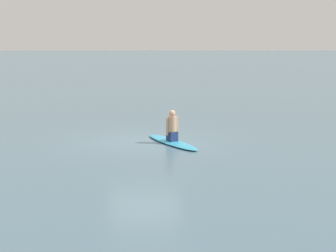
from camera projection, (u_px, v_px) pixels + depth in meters
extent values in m
plane|color=slate|center=(145.00, 142.00, 17.33)|extent=(400.00, 400.00, 0.00)
ellipsoid|color=#339EC6|center=(172.00, 142.00, 17.12)|extent=(2.01, 3.11, 0.09)
cube|color=navy|center=(172.00, 136.00, 17.09)|extent=(0.41, 0.44, 0.33)
cylinder|color=tan|center=(172.00, 124.00, 17.02)|extent=(0.41, 0.41, 0.54)
sphere|color=tan|center=(172.00, 113.00, 16.96)|extent=(0.22, 0.22, 0.22)
cylinder|color=tan|center=(167.00, 127.00, 16.94)|extent=(0.12, 0.12, 0.60)
cylinder|color=tan|center=(177.00, 126.00, 17.12)|extent=(0.12, 0.12, 0.60)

